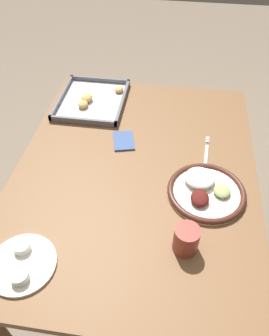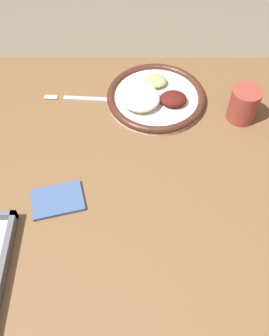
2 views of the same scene
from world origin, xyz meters
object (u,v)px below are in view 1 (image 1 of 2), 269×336
object	(u,v)px
saucer_plate	(22,263)
baking_tray	(92,100)
drinking_cup	(186,239)
fork	(206,157)
napkin	(124,141)
dinner_plate	(206,190)

from	to	relation	value
saucer_plate	baking_tray	bearing A→B (deg)	-0.49
drinking_cup	baking_tray	bearing A→B (deg)	32.75
fork	saucer_plate	distance (m)	0.72
saucer_plate	baking_tray	size ratio (longest dim) A/B	0.57
saucer_plate	napkin	size ratio (longest dim) A/B	1.51
dinner_plate	baking_tray	bearing A→B (deg)	47.04
baking_tray	drinking_cup	size ratio (longest dim) A/B	3.83
dinner_plate	drinking_cup	xyz separation A→B (m)	(-0.22, 0.06, 0.03)
fork	dinner_plate	bearing A→B (deg)	-177.46
saucer_plate	napkin	world-z (taller)	saucer_plate
dinner_plate	saucer_plate	world-z (taller)	dinner_plate
saucer_plate	drinking_cup	xyz separation A→B (m)	(0.12, -0.44, 0.03)
dinner_plate	napkin	xyz separation A→B (m)	(0.22, 0.31, -0.01)
dinner_plate	saucer_plate	size ratio (longest dim) A/B	1.37
fork	napkin	world-z (taller)	napkin
dinner_plate	saucer_plate	xyz separation A→B (m)	(-0.34, 0.50, -0.00)
fork	drinking_cup	world-z (taller)	drinking_cup
saucer_plate	drinking_cup	bearing A→B (deg)	-74.66
dinner_plate	drinking_cup	bearing A→B (deg)	164.58
drinking_cup	napkin	distance (m)	0.50
saucer_plate	dinner_plate	bearing A→B (deg)	-56.09
drinking_cup	saucer_plate	bearing A→B (deg)	105.34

